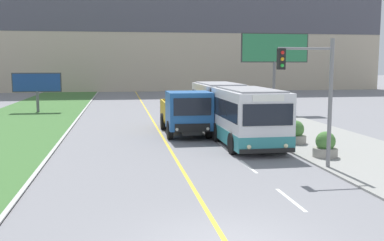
# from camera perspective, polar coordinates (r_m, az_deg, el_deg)

# --- Properties ---
(lane_marking_centre) EXTENTS (2.88, 140.00, 0.01)m
(lane_marking_centre) POSITION_cam_1_polar(r_m,az_deg,el_deg) (11.71, 4.77, -13.58)
(lane_marking_centre) COLOR gold
(lane_marking_centre) RESTS_ON ground_plane
(apartment_block_background) EXTENTS (80.00, 8.04, 25.58)m
(apartment_block_background) POSITION_cam_1_polar(r_m,az_deg,el_deg) (73.45, -7.47, 13.85)
(apartment_block_background) COLOR #BCAD93
(apartment_block_background) RESTS_ON ground_plane
(city_bus) EXTENTS (2.73, 12.86, 2.95)m
(city_bus) POSITION_cam_1_polar(r_m,az_deg,el_deg) (25.85, 5.09, 1.26)
(city_bus) COLOR silver
(city_bus) RESTS_ON ground_plane
(dump_truck) EXTENTS (2.50, 6.72, 2.62)m
(dump_truck) POSITION_cam_1_polar(r_m,az_deg,el_deg) (26.00, -0.68, 0.93)
(dump_truck) COLOR black
(dump_truck) RESTS_ON ground_plane
(traffic_light_mast) EXTENTS (2.28, 0.32, 5.14)m
(traffic_light_mast) POSITION_cam_1_polar(r_m,az_deg,el_deg) (18.08, 15.22, 4.23)
(traffic_light_mast) COLOR slate
(traffic_light_mast) RESTS_ON ground_plane
(billboard_large) EXTENTS (5.80, 0.24, 6.73)m
(billboard_large) POSITION_cam_1_polar(r_m,az_deg,el_deg) (38.67, 10.45, 8.69)
(billboard_large) COLOR #59595B
(billboard_large) RESTS_ON ground_plane
(billboard_small) EXTENTS (4.11, 0.24, 3.42)m
(billboard_small) POSITION_cam_1_polar(r_m,az_deg,el_deg) (41.13, -19.09, 4.44)
(billboard_small) COLOR #59595B
(billboard_small) RESTS_ON ground_plane
(planter_round_near) EXTENTS (1.08, 1.08, 1.13)m
(planter_round_near) POSITION_cam_1_polar(r_m,az_deg,el_deg) (20.66, 16.58, -3.11)
(planter_round_near) COLOR gray
(planter_round_near) RESTS_ON sidewalk_right
(planter_round_second) EXTENTS (1.15, 1.15, 1.19)m
(planter_round_second) POSITION_cam_1_polar(r_m,az_deg,el_deg) (23.84, 12.94, -1.59)
(planter_round_second) COLOR gray
(planter_round_second) RESTS_ON sidewalk_right
(planter_round_third) EXTENTS (1.11, 1.11, 1.12)m
(planter_round_third) POSITION_cam_1_polar(r_m,az_deg,el_deg) (27.19, 10.59, -0.54)
(planter_round_third) COLOR gray
(planter_round_third) RESTS_ON sidewalk_right
(planter_round_far) EXTENTS (1.11, 1.11, 1.15)m
(planter_round_far) POSITION_cam_1_polar(r_m,az_deg,el_deg) (30.50, 8.30, 0.36)
(planter_round_far) COLOR gray
(planter_round_far) RESTS_ON sidewalk_right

